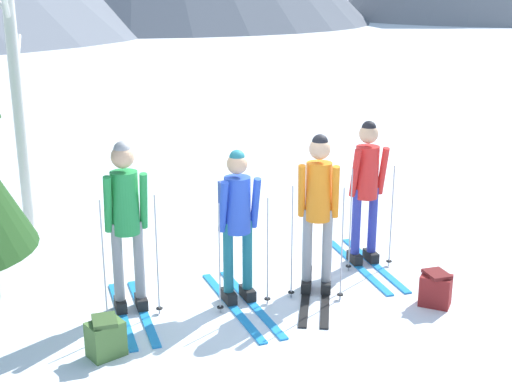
# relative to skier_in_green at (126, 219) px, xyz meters

# --- Properties ---
(ground_plane) EXTENTS (400.00, 400.00, 0.00)m
(ground_plane) POSITION_rel_skier_in_green_xyz_m (1.42, -0.04, -1.03)
(ground_plane) COLOR white
(skier_in_green) EXTENTS (0.61, 1.60, 1.84)m
(skier_in_green) POSITION_rel_skier_in_green_xyz_m (0.00, 0.00, 0.00)
(skier_in_green) COLOR #1E84D1
(skier_in_green) RESTS_ON ground
(skier_in_blue) EXTENTS (0.61, 1.79, 1.70)m
(skier_in_blue) POSITION_rel_skier_in_green_xyz_m (1.15, -0.12, -0.08)
(skier_in_blue) COLOR #1E84D1
(skier_in_blue) RESTS_ON ground
(skier_in_orange) EXTENTS (0.93, 1.58, 1.81)m
(skier_in_orange) POSITION_rel_skier_in_green_xyz_m (2.06, -0.14, 0.00)
(skier_in_orange) COLOR black
(skier_in_orange) RESTS_ON ground
(skier_in_red) EXTENTS (0.61, 1.77, 1.79)m
(skier_in_red) POSITION_rel_skier_in_green_xyz_m (2.93, 0.44, -0.04)
(skier_in_red) COLOR #1E84D1
(skier_in_red) RESTS_ON ground
(birch_tree_tall) EXTENTS (0.45, 1.50, 4.41)m
(birch_tree_tall) POSITION_rel_skier_in_green_xyz_m (-1.03, 3.18, 1.22)
(birch_tree_tall) COLOR silver
(birch_tree_tall) RESTS_ON ground
(backpack_on_snow_front) EXTENTS (0.39, 0.34, 0.38)m
(backpack_on_snow_front) POSITION_rel_skier_in_green_xyz_m (-0.34, -0.87, -0.84)
(backpack_on_snow_front) COLOR #4C7238
(backpack_on_snow_front) RESTS_ON ground
(backpack_on_snow_beside) EXTENTS (0.40, 0.39, 0.38)m
(backpack_on_snow_beside) POSITION_rel_skier_in_green_xyz_m (3.15, -0.85, -0.84)
(backpack_on_snow_beside) COLOR maroon
(backpack_on_snow_beside) RESTS_ON ground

